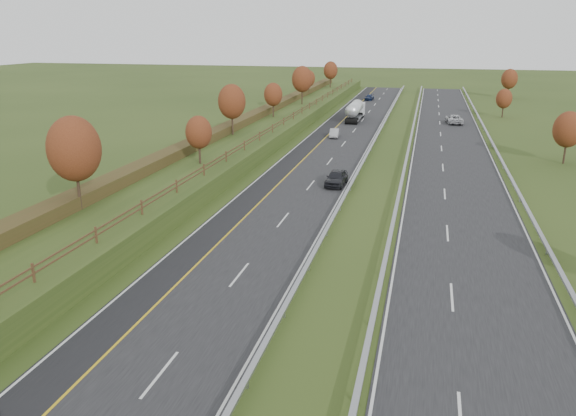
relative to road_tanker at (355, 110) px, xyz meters
name	(u,v)px	position (x,y,z in m)	size (l,w,h in m)	color
ground	(380,172)	(8.13, -39.52, -1.86)	(400.00, 400.00, 0.00)	#2E4117
near_carriageway	(321,159)	(0.13, -34.52, -1.84)	(10.50, 200.00, 0.04)	black
far_carriageway	(453,166)	(16.63, -34.52, -1.84)	(10.50, 200.00, 0.04)	black
hard_shoulder	(293,158)	(-3.62, -34.52, -1.84)	(3.00, 200.00, 0.04)	black
lane_markings	(371,162)	(6.54, -34.64, -1.81)	(26.75, 200.00, 0.01)	silver
embankment_left	(227,147)	(-12.87, -34.52, -0.86)	(12.00, 200.00, 2.00)	#2E4117
hedge_left	(212,135)	(-14.87, -34.52, 0.69)	(2.20, 180.00, 1.10)	#3B3818
fence_left	(258,136)	(-8.37, -34.93, 0.87)	(0.12, 189.06, 1.20)	#422B19
median_barrier_near	(366,157)	(5.83, -34.52, -1.25)	(0.32, 200.00, 0.71)	gray
median_barrier_far	(406,159)	(10.93, -34.52, -1.25)	(0.32, 200.00, 0.71)	gray
outer_barrier_far	(504,164)	(22.43, -34.52, -1.25)	(0.32, 200.00, 0.71)	gray
trees_left	(219,110)	(-12.51, -37.89, 4.51)	(6.64, 164.30, 7.66)	#2D2116
trees_far	(534,106)	(29.93, -5.31, 2.38)	(8.45, 118.60, 7.12)	#2D2116
road_tanker	(355,110)	(0.00, 0.00, 0.00)	(2.40, 11.22, 3.46)	silver
car_dark_near	(336,178)	(4.06, -46.77, -1.01)	(1.92, 4.78, 1.63)	black
car_silver_mid	(334,133)	(-0.84, -18.39, -1.17)	(1.38, 3.97, 1.31)	#9FA0A4
car_small_far	(369,97)	(-0.78, 32.66, -1.19)	(1.79, 4.39, 1.27)	#131E3D
car_oncoming	(454,119)	(17.81, 0.21, -1.02)	(2.65, 5.76, 1.60)	#B8B8BD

